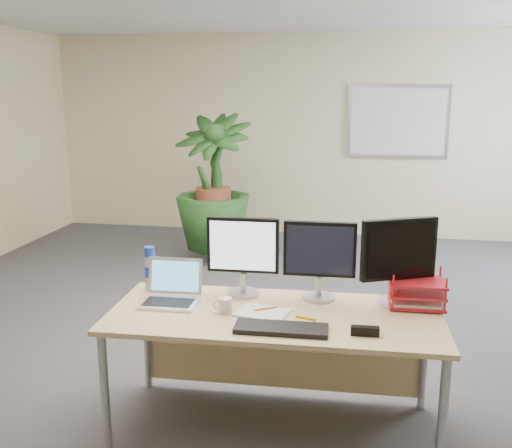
% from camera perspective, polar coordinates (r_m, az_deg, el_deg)
% --- Properties ---
extents(floor, '(8.00, 8.00, 0.00)m').
position_cam_1_polar(floor, '(4.30, -0.46, -13.78)').
color(floor, '#424246').
rests_on(floor, ground).
extents(back_wall, '(7.00, 0.04, 2.70)m').
position_cam_1_polar(back_wall, '(7.82, 4.99, 8.78)').
color(back_wall, beige).
rests_on(back_wall, floor).
extents(whiteboard, '(1.30, 0.04, 0.95)m').
position_cam_1_polar(whiteboard, '(7.76, 13.99, 9.88)').
color(whiteboard, '#BCBCC1').
rests_on(whiteboard, back_wall).
extents(desk, '(1.90, 0.84, 0.72)m').
position_cam_1_polar(desk, '(3.43, 2.06, -10.60)').
color(desk, tan).
rests_on(desk, floor).
extents(floor_plant, '(0.98, 0.98, 1.50)m').
position_cam_1_polar(floor_plant, '(6.57, -4.28, 2.65)').
color(floor_plant, '#153A16').
rests_on(floor_plant, floor).
extents(monitor_left, '(0.44, 0.20, 0.49)m').
position_cam_1_polar(monitor_left, '(3.46, -1.30, -2.73)').
color(monitor_left, '#B1B1B6').
rests_on(monitor_left, desk).
extents(monitor_right, '(0.43, 0.20, 0.48)m').
position_cam_1_polar(monitor_right, '(3.41, 6.38, -3.13)').
color(monitor_right, '#B1B1B6').
rests_on(monitor_right, desk).
extents(monitor_dark, '(0.44, 0.23, 0.52)m').
position_cam_1_polar(monitor_dark, '(3.41, 14.08, -3.11)').
color(monitor_dark, '#B1B1B6').
rests_on(monitor_dark, desk).
extents(laptop, '(0.34, 0.30, 0.24)m').
position_cam_1_polar(laptop, '(3.47, -8.43, -6.69)').
color(laptop, white).
rests_on(laptop, desk).
extents(keyboard, '(0.50, 0.18, 0.03)m').
position_cam_1_polar(keyboard, '(3.04, 2.54, -10.40)').
color(keyboard, black).
rests_on(keyboard, desk).
extents(coffee_mug, '(0.11, 0.08, 0.09)m').
position_cam_1_polar(coffee_mug, '(3.27, -3.13, -8.13)').
color(coffee_mug, silver).
rests_on(coffee_mug, desk).
extents(spiral_notebook, '(0.32, 0.27, 0.01)m').
position_cam_1_polar(spiral_notebook, '(3.26, 0.64, -8.84)').
color(spiral_notebook, silver).
rests_on(spiral_notebook, desk).
extents(orange_pen, '(0.12, 0.08, 0.01)m').
position_cam_1_polar(orange_pen, '(3.29, 0.95, -8.45)').
color(orange_pen, orange).
rests_on(orange_pen, spiral_notebook).
extents(yellow_highlighter, '(0.12, 0.04, 0.02)m').
position_cam_1_polar(yellow_highlighter, '(3.20, 5.04, -9.32)').
color(yellow_highlighter, yellow).
rests_on(yellow_highlighter, desk).
extents(water_bottle, '(0.07, 0.07, 0.28)m').
position_cam_1_polar(water_bottle, '(3.66, -10.54, -4.48)').
color(water_bottle, silver).
rests_on(water_bottle, desk).
extents(letter_tray, '(0.32, 0.25, 0.15)m').
position_cam_1_polar(letter_tray, '(3.48, 15.74, -6.83)').
color(letter_tray, red).
rests_on(letter_tray, desk).
extents(stapler, '(0.15, 0.04, 0.05)m').
position_cam_1_polar(stapler, '(3.04, 10.84, -10.46)').
color(stapler, black).
rests_on(stapler, desk).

